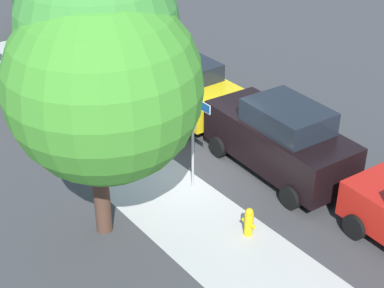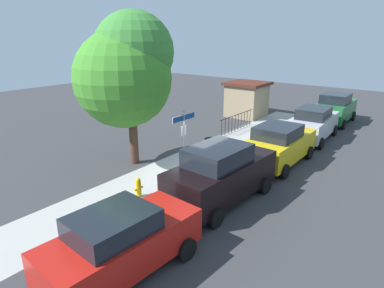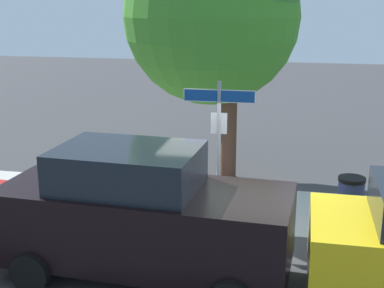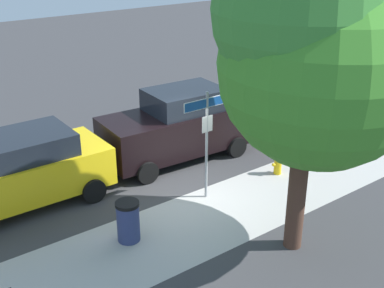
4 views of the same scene
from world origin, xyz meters
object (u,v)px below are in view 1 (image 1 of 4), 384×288
Objects in this scene: car_yellow at (181,85)px; car_silver at (110,45)px; shade_tree at (103,72)px; car_black at (280,138)px; fire_hydrant at (249,222)px; trash_bin at (126,139)px; car_green at (53,15)px; street_sign at (193,121)px.

car_yellow is 0.96× the size of car_silver.
car_black is at bearing -93.67° from shade_tree.
car_yellow is 7.02m from fire_hydrant.
fire_hydrant is 0.80× the size of trash_bin.
car_silver is 6.83m from trash_bin.
car_black is at bearing 178.81° from car_green.
car_green is at bearing -20.20° from shade_tree.
street_sign is 2.75m from car_black.
car_green is (9.60, 0.11, 0.06)m from car_yellow.
street_sign reaches higher than fire_hydrant.
street_sign is 3.61m from shade_tree.
street_sign is at bearing 161.08° from car_silver.
shade_tree is 1.45× the size of car_black.
street_sign is 3.11m from trash_bin.
car_black is 4.85× the size of trash_bin.
car_green reaches higher than fire_hydrant.
fire_hydrant is at bearing 175.46° from street_sign.
fire_hydrant is at bearing -127.59° from shade_tree.
car_black is 6.10× the size of fire_hydrant.
car_green is (14.07, -5.18, -3.28)m from shade_tree.
car_black is at bearing 179.23° from car_yellow.
car_yellow is at bearing -32.60° from street_sign.
car_green is (13.55, -2.41, -1.03)m from street_sign.
trash_bin is at bearing 3.34° from fire_hydrant.
shade_tree is 5.45m from trash_bin.
car_yellow is (4.80, -0.10, -0.12)m from car_black.
car_black is 14.40m from car_green.
shade_tree is 6.12m from car_black.
trash_bin is (-1.30, 3.02, -0.47)m from car_yellow.
car_silver reaches higher than car_yellow.
street_sign is 13.80m from car_green.
car_silver is 1.06× the size of car_green.
car_green reaches higher than car_yellow.
trash_bin is at bearing 163.80° from car_green.
shade_tree is at bearing 89.60° from car_black.
car_black reaches higher than trash_bin.
street_sign is 3.75× the size of fire_hydrant.
car_black is 3.17m from fire_hydrant.
car_green is at bearing 3.32° from car_black.
shade_tree is 7.69m from car_yellow.
car_yellow is at bearing -22.89° from fire_hydrant.
fire_hydrant is at bearing 163.60° from car_silver.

